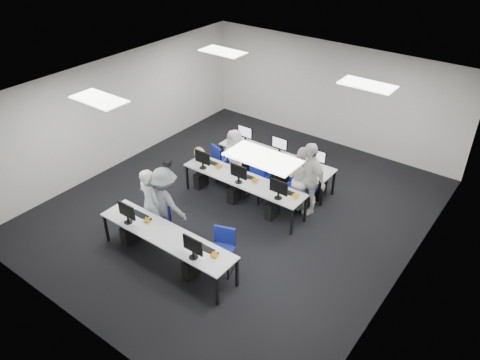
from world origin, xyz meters
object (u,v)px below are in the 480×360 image
Objects in this scene: chair_3 at (257,187)px; student_0 at (150,202)px; desk_mid at (243,181)px; student_2 at (235,157)px; chair_4 at (292,195)px; photographer at (165,202)px; student_1 at (301,178)px; chair_5 at (223,166)px; student_3 at (309,178)px; chair_1 at (222,258)px; desk_front at (166,236)px; chair_0 at (160,227)px; chair_7 at (307,195)px; chair_2 at (228,172)px; chair_6 at (261,181)px.

chair_3 is 2.81m from student_0.
student_2 is at bearing 138.48° from desk_mid.
photographer is (-1.69, -2.54, 0.52)m from chair_4.
chair_5 is at bearing 9.33° from student_1.
chair_1 is at bearing -76.15° from student_3.
student_2 is (-0.77, 3.28, 0.07)m from desk_front.
desk_front is 1.94× the size of photographer.
chair_0 reaches higher than chair_7.
chair_2 is (-0.94, 0.60, -0.40)m from desk_mid.
student_3 reaches higher than chair_5.
student_0 is (-1.06, -2.55, 0.51)m from chair_3.
student_2 is at bearing -158.53° from student_3.
desk_mid is at bearing -153.06° from chair_7.
student_2 is (-1.92, -0.06, -0.06)m from student_1.
student_3 is at bearing 72.38° from chair_0.
student_2 is (-0.77, 0.68, 0.07)m from desk_mid.
student_0 reaches higher than student_1.
photographer reaches higher than chair_0.
student_0 is 3.64m from student_3.
chair_3 is (1.03, -0.13, 0.02)m from chair_2.
chair_6 is 1.26m from chair_7.
student_2 is 0.83× the size of student_3.
student_0 is (-1.99, 0.02, 0.52)m from chair_1.
chair_5 is at bearing -77.79° from student_0.
chair_5 is (-0.32, 0.19, 0.01)m from chair_2.
photographer is at bearing -134.66° from chair_7.
chair_5 is 0.56× the size of photographer.
chair_5 is 0.57× the size of student_1.
chair_5 is 2.46m from student_1.
student_2 reaches higher than chair_3.
chair_5 is 1.00× the size of chair_6.
student_1 is (0.13, 2.84, 0.52)m from chair_1.
chair_3 is at bearing -76.77° from chair_6.
student_1 is at bearing 75.35° from chair_0.
student_0 is (-0.24, 0.01, 0.56)m from chair_0.
chair_0 is at bearing -106.31° from chair_3.
chair_7 reaches higher than desk_front.
chair_0 is at bearing 66.83° from student_1.
chair_0 is at bearing 144.86° from desk_front.
chair_6 is at bearing -102.07° from student_0.
chair_4 is at bearing 76.90° from chair_0.
chair_2 is 0.49× the size of student_3.
desk_mid is 1.55m from student_3.
student_3 is (1.36, -0.05, 0.62)m from chair_6.
desk_front is at bearing -91.61° from student_3.
student_0 is at bearing 151.82° from desk_front.
desk_mid is 3.29× the size of chair_3.
chair_5 is at bearing 173.05° from chair_6.
chair_2 is 0.97× the size of chair_6.
student_0 reaches higher than student_2.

